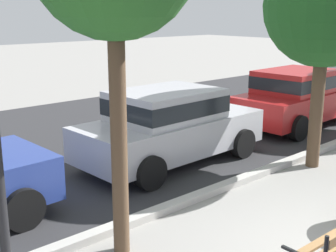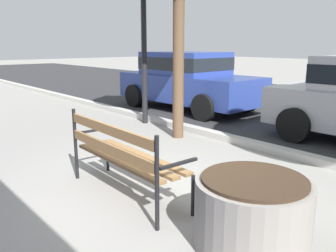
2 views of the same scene
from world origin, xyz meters
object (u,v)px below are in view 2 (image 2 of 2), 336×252
park_bench (121,152)px  concrete_planter (252,213)px  lamp_post (143,6)px  parked_car_blue (187,79)px

park_bench → concrete_planter: bearing=9.8°
concrete_planter → lamp_post: lamp_post is taller
park_bench → lamp_post: bearing=138.9°
parked_car_blue → lamp_post: bearing=-71.1°
concrete_planter → park_bench: bearing=-170.2°
park_bench → parked_car_blue: (-3.70, 4.62, 0.30)m
parked_car_blue → lamp_post: lamp_post is taller
park_bench → parked_car_blue: parked_car_blue is taller
park_bench → concrete_planter: (1.63, 0.28, -0.23)m
lamp_post → park_bench: bearing=-41.1°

